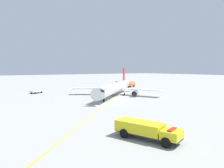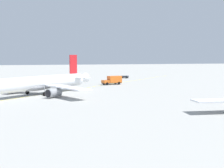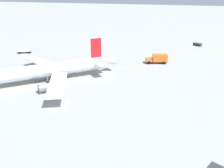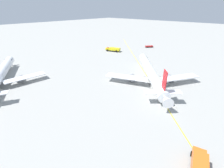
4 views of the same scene
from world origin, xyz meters
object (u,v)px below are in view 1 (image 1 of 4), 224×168
at_px(pushback_tug_truck, 36,91).
at_px(catering_truck_truck, 130,84).
at_px(baggage_truck_truck, 118,82).
at_px(airliner_main, 115,88).
at_px(fire_tender_truck, 146,129).

bearing_deg(pushback_tug_truck, catering_truck_truck, -24.96).
xyz_separation_m(pushback_tug_truck, baggage_truck_truck, (-31.31, 66.37, -0.10)).
xyz_separation_m(pushback_tug_truck, catering_truck_truck, (-0.40, 52.02, 0.85)).
bearing_deg(pushback_tug_truck, baggage_truck_truck, -0.14).
xyz_separation_m(airliner_main, catering_truck_truck, (-26.36, 29.30, -1.35)).
height_order(airliner_main, fire_tender_truck, airliner_main).
relative_size(airliner_main, pushback_tug_truck, 6.48).
height_order(baggage_truck_truck, fire_tender_truck, fire_tender_truck).
bearing_deg(pushback_tug_truck, airliner_main, -74.21).
bearing_deg(catering_truck_truck, fire_tender_truck, 37.57).
distance_m(baggage_truck_truck, catering_truck_truck, 34.09).
relative_size(baggage_truck_truck, fire_tender_truck, 0.37).
height_order(baggage_truck_truck, catering_truck_truck, catering_truck_truck).
xyz_separation_m(pushback_tug_truck, fire_tender_truck, (68.62, -2.30, 0.73)).
distance_m(airliner_main, fire_tender_truck, 49.47).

